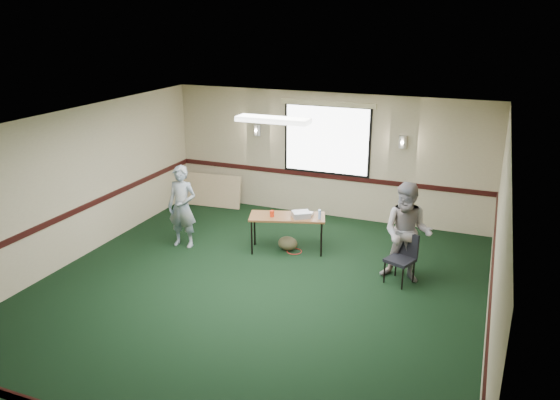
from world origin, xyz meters
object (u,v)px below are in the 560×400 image
at_px(folding_table, 287,218).
at_px(projector, 301,214).
at_px(person_right, 407,233).
at_px(person_left, 182,207).
at_px(conference_chair, 403,254).

relative_size(folding_table, projector, 4.70).
relative_size(folding_table, person_right, 0.88).
bearing_deg(person_left, person_right, -1.59).
distance_m(folding_table, person_left, 2.00).
bearing_deg(person_right, projector, 170.88).
bearing_deg(folding_table, person_right, -27.25).
bearing_deg(conference_chair, folding_table, -169.50).
bearing_deg(folding_table, person_left, 177.32).
relative_size(person_left, person_right, 0.94).
distance_m(folding_table, person_right, 2.29).
bearing_deg(person_right, conference_chair, -112.50).
height_order(projector, conference_chair, conference_chair).
bearing_deg(person_right, folding_table, 173.02).
distance_m(conference_chair, person_right, 0.36).
xyz_separation_m(folding_table, person_left, (-1.93, -0.51, 0.15)).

